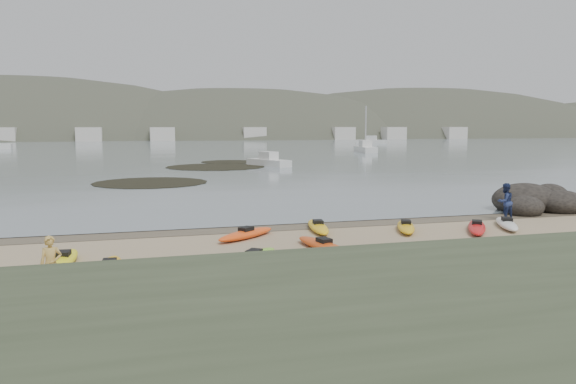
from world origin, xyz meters
name	(u,v)px	position (x,y,z in m)	size (l,w,h in m)	color
ground	(288,225)	(0.00, 0.00, 0.00)	(600.00, 600.00, 0.00)	tan
wet_sand	(290,226)	(0.00, -0.30, 0.00)	(60.00, 60.00, 0.00)	brown
water	(142,134)	(0.00, 300.00, 0.01)	(1200.00, 1200.00, 0.00)	slate
kayaks	(320,239)	(0.09, -4.24, 0.17)	(19.59, 8.42, 0.34)	#7FD22A
person_west	(51,264)	(-8.95, -8.30, 0.78)	(0.57, 0.37, 1.55)	tan
person_east	(505,202)	(10.28, -1.57, 0.89)	(0.86, 0.67, 1.77)	navy
rock_cluster	(537,206)	(13.90, 0.60, 0.24)	(5.26, 3.87, 1.77)	black
kelp_mats	(203,170)	(0.21, 32.74, 0.03)	(18.26, 31.30, 0.04)	black
moored_boats	(192,149)	(3.50, 74.01, 0.54)	(92.30, 74.80, 1.20)	silver
far_hills	(251,177)	(39.38, 193.97, -15.93)	(550.00, 135.00, 80.00)	#384235
far_town	(175,134)	(6.00, 145.00, 2.00)	(199.00, 5.00, 4.00)	beige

